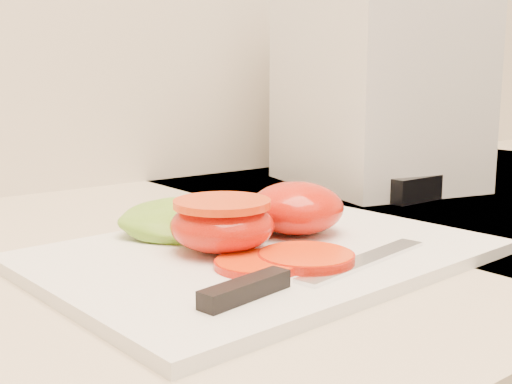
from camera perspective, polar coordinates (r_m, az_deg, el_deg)
cutting_board at (r=0.53m, az=0.67°, el=-5.48°), size 0.37×0.28×0.01m
tomato_half_dome at (r=0.57m, az=3.62°, el=-1.41°), size 0.08×0.08×0.05m
tomato_half_cut at (r=0.51m, az=-3.01°, el=-2.77°), size 0.08×0.08×0.04m
tomato_slice_0 at (r=0.49m, az=4.47°, el=-5.79°), size 0.07×0.07×0.01m
tomato_slice_1 at (r=0.47m, az=0.19°, el=-6.39°), size 0.06×0.06×0.01m
lettuce_leaf_0 at (r=0.57m, az=-5.44°, el=-2.51°), size 0.16×0.14×0.03m
lettuce_leaf_1 at (r=0.60m, az=-2.30°, el=-1.90°), size 0.13×0.11×0.02m
knife at (r=0.44m, az=3.67°, el=-7.52°), size 0.23×0.04×0.01m
appliance at (r=0.89m, az=10.66°, el=10.23°), size 0.25×0.29×0.30m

